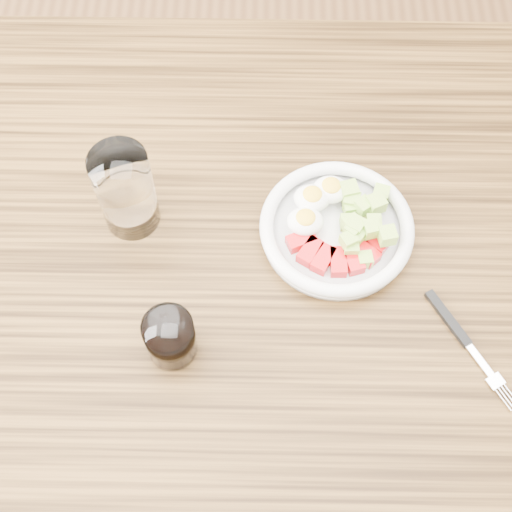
{
  "coord_description": "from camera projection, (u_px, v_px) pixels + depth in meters",
  "views": [
    {
      "loc": [
        -0.0,
        -0.4,
        1.6
      ],
      "look_at": [
        -0.01,
        0.01,
        0.8
      ],
      "focal_mm": 50.0,
      "sensor_mm": 36.0,
      "label": 1
    }
  ],
  "objects": [
    {
      "name": "coffee_glass",
      "position": [
        170.0,
        338.0,
        0.85
      ],
      "size": [
        0.06,
        0.06,
        0.07
      ],
      "color": "white",
      "rests_on": "dining_table"
    },
    {
      "name": "bowl",
      "position": [
        337.0,
        226.0,
        0.94
      ],
      "size": [
        0.2,
        0.2,
        0.05
      ],
      "color": "white",
      "rests_on": "dining_table"
    },
    {
      "name": "dining_table",
      "position": [
        263.0,
        304.0,
        1.02
      ],
      "size": [
        1.5,
        0.9,
        0.77
      ],
      "color": "brown",
      "rests_on": "ground"
    },
    {
      "name": "ground",
      "position": [
        260.0,
        422.0,
        1.61
      ],
      "size": [
        4.0,
        4.0,
        0.0
      ],
      "primitive_type": "plane",
      "color": "brown",
      "rests_on": "ground"
    },
    {
      "name": "water_glass",
      "position": [
        126.0,
        191.0,
        0.91
      ],
      "size": [
        0.07,
        0.07,
        0.13
      ],
      "primitive_type": "cylinder",
      "color": "white",
      "rests_on": "dining_table"
    },
    {
      "name": "fork",
      "position": [
        459.0,
        334.0,
        0.88
      ],
      "size": [
        0.1,
        0.16,
        0.01
      ],
      "color": "black",
      "rests_on": "dining_table"
    }
  ]
}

